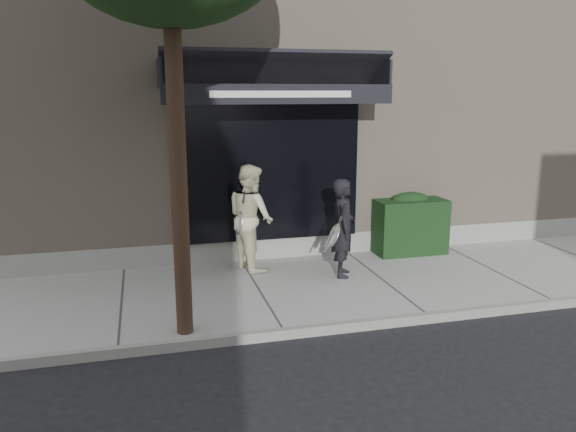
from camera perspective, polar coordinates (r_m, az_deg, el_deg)
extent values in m
plane|color=black|center=(9.23, 9.33, -6.93)|extent=(80.00, 80.00, 0.00)
cube|color=gray|center=(9.21, 9.35, -6.58)|extent=(20.00, 3.00, 0.12)
cube|color=gray|center=(7.91, 13.94, -9.99)|extent=(20.00, 0.10, 0.14)
cube|color=tan|center=(13.42, 0.97, 11.28)|extent=(14.00, 7.00, 5.50)
cube|color=gray|center=(10.65, 5.70, -2.75)|extent=(14.02, 0.42, 0.50)
cube|color=black|center=(9.79, -2.10, 5.20)|extent=(3.20, 0.30, 2.60)
cube|color=gray|center=(9.72, -11.58, 4.90)|extent=(0.08, 0.40, 2.60)
cube|color=gray|center=(10.39, 6.40, 5.56)|extent=(0.08, 0.40, 2.60)
cube|color=gray|center=(9.85, -2.36, 13.06)|extent=(3.36, 0.40, 0.12)
cube|color=black|center=(9.18, -1.41, 14.73)|extent=(3.60, 1.03, 0.55)
cube|color=black|center=(8.68, -0.62, 12.28)|extent=(3.60, 0.05, 0.30)
cube|color=white|center=(8.65, -0.57, 12.28)|extent=(2.20, 0.01, 0.10)
cube|color=black|center=(8.93, -12.93, 13.97)|extent=(0.04, 1.00, 0.45)
cube|color=black|center=(9.74, 9.16, 13.98)|extent=(0.04, 1.00, 0.45)
cube|color=black|center=(10.59, 12.18, -1.00)|extent=(1.30, 0.70, 1.00)
ellipsoid|color=black|center=(10.49, 12.30, 1.66)|extent=(0.71, 0.38, 0.27)
cylinder|color=black|center=(6.67, -11.17, 6.70)|extent=(0.20, 0.20, 4.80)
imported|color=black|center=(9.02, 5.67, -1.21)|extent=(0.55, 0.67, 1.59)
torus|color=silver|center=(8.70, 4.68, -1.98)|extent=(0.14, 0.31, 0.29)
cylinder|color=silver|center=(8.70, 4.68, -1.98)|extent=(0.11, 0.27, 0.25)
cylinder|color=silver|center=(8.70, 4.68, -1.98)|extent=(0.17, 0.02, 0.09)
cylinder|color=black|center=(8.70, 4.68, -1.98)|extent=(0.20, 0.04, 0.10)
torus|color=silver|center=(8.66, 4.21, -2.58)|extent=(0.24, 0.34, 0.28)
cylinder|color=silver|center=(8.66, 4.21, -2.58)|extent=(0.20, 0.29, 0.24)
cylinder|color=silver|center=(8.66, 4.21, -2.58)|extent=(0.17, 0.07, 0.10)
cylinder|color=black|center=(8.66, 4.21, -2.58)|extent=(0.19, 0.08, 0.12)
imported|color=beige|center=(9.34, -3.81, -0.12)|extent=(0.93, 1.04, 1.78)
torus|color=silver|center=(9.03, -4.91, -0.72)|extent=(0.09, 0.31, 0.30)
cylinder|color=silver|center=(9.03, -4.91, -0.72)|extent=(0.06, 0.27, 0.27)
cylinder|color=silver|center=(9.03, -4.91, -0.72)|extent=(0.18, 0.03, 0.05)
cylinder|color=black|center=(9.03, -4.91, -0.72)|extent=(0.20, 0.04, 0.07)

